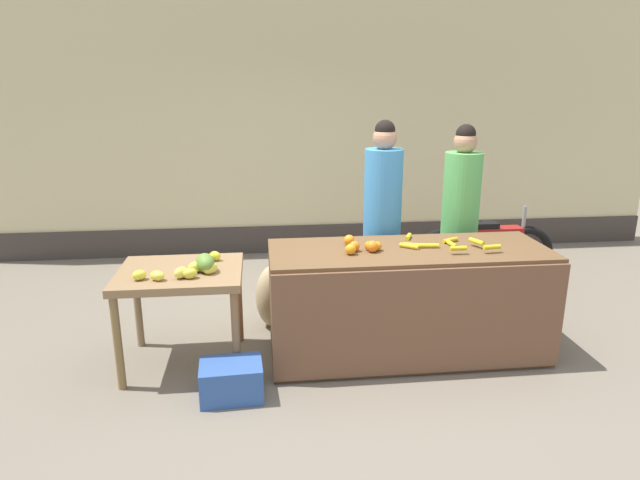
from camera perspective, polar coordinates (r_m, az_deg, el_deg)
name	(u,v)px	position (r m, az deg, el deg)	size (l,w,h in m)	color
ground_plane	(357,353)	(4.66, 3.89, -11.68)	(24.00, 24.00, 0.00)	#756B5B
market_wall_back	(318,123)	(7.12, -0.23, 12.09)	(9.06, 0.23, 3.41)	beige
fruit_stall_counter	(407,302)	(4.54, 9.10, -6.36)	(2.23, 0.84, 0.90)	brown
side_table_wooden	(181,283)	(4.36, -14.33, -4.34)	(0.94, 0.79, 0.79)	olive
banana_bunch_pile	(443,244)	(4.49, 12.66, -0.39)	(0.74, 0.56, 0.07)	gold
orange_pile	(361,246)	(4.29, 4.31, -0.58)	(0.30, 0.33, 0.09)	orange
mango_papaya_pile	(195,266)	(4.22, -12.87, -2.66)	(0.64, 0.53, 0.14)	#D6D648
vendor_woman_blue_shirt	(382,223)	(4.99, 6.49, 1.75)	(0.34, 0.34, 1.86)	#33333D
vendor_woman_green_shirt	(459,222)	(5.26, 14.34, 1.80)	(0.34, 0.34, 1.82)	#33333D
parked_motorcycle	(484,249)	(6.30, 16.75, -0.90)	(1.60, 0.18, 0.88)	black
produce_crate	(231,380)	(4.07, -9.23, -14.24)	(0.44, 0.32, 0.26)	#3359A5
produce_sack	(273,296)	(5.05, -4.92, -5.83)	(0.36, 0.30, 0.58)	tan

